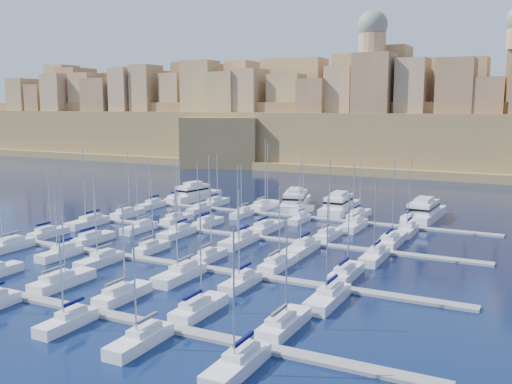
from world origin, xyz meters
The scene contains 53 objects.
ground centered at (0.00, 0.00, 0.00)m, with size 600.00×600.00×0.00m, color black.
pontoon_near centered at (0.00, -34.00, 0.20)m, with size 84.00×2.00×0.40m, color slate.
pontoon_mid_near centered at (0.00, -12.00, 0.20)m, with size 84.00×2.00×0.40m, color slate.
pontoon_mid_far centered at (0.00, 10.00, 0.20)m, with size 84.00×2.00×0.40m, color slate.
pontoon_far centered at (0.00, 32.00, 0.20)m, with size 84.00×2.00×0.40m, color slate.
sailboat_2 centered at (-11.01, -28.05, 0.78)m, with size 3.04×10.14×17.15m.
sailboat_3 centered at (0.16, -28.64, 0.73)m, with size 2.69×8.96×12.77m.
sailboat_4 centered at (11.75, -28.45, 0.76)m, with size 2.80×9.34×15.15m.
sailboat_5 centered at (22.96, -28.37, 0.74)m, with size 2.85×9.49×12.64m.
sailboat_9 centered at (0.77, -38.86, 0.71)m, with size 2.38×7.93×11.24m.
sailboat_10 centered at (11.40, -39.25, 0.74)m, with size 2.61×8.72×13.56m.
sailboat_11 centered at (23.16, -39.59, 0.75)m, with size 2.83×9.42×14.32m.
sailboat_12 centered at (-35.97, -6.94, 0.73)m, with size 2.50×8.34×13.54m.
sailboat_13 centered at (-25.10, -6.60, 0.74)m, with size 2.71×9.03×13.15m.
sailboat_14 centered at (-11.40, -7.24, 0.73)m, with size 2.31×7.72×13.18m.
sailboat_15 centered at (0.33, -7.30, 0.72)m, with size 2.28×7.60×12.30m.
sailboat_16 centered at (12.14, -6.56, 0.74)m, with size 2.73×9.11×13.13m.
sailboat_17 centered at (23.10, -6.39, 0.74)m, with size 2.84×9.45×13.34m.
sailboat_18 centered at (-34.32, -18.06, 0.76)m, with size 3.11×10.37×14.14m.
sailboat_19 centered at (-22.58, -17.14, 0.73)m, with size 2.55×8.49×13.01m.
sailboat_20 centered at (-13.75, -17.38, 0.75)m, with size 2.69×8.98×14.67m.
sailboat_21 centered at (1.83, -17.95, 0.75)m, with size 3.04×10.14×13.61m.
sailboat_22 centered at (11.41, -17.10, 0.74)m, with size 2.53×8.42×14.06m.
sailboat_23 centered at (24.41, -17.96, 0.76)m, with size 3.05×10.16×14.50m.
sailboat_24 centered at (-35.23, 15.48, 0.76)m, with size 2.76×9.19×15.56m.
sailboat_25 centered at (-21.83, 15.28, 0.74)m, with size 2.63×8.78×13.34m.
sailboat_26 centered at (-13.84, 15.20, 0.75)m, with size 2.59×8.63×15.06m.
sailboat_27 centered at (-0.88, 16.15, 0.79)m, with size 3.17×10.55×17.74m.
sailboat_28 centered at (12.39, 15.51, 0.76)m, with size 2.78×9.26×15.22m.
sailboat_29 centered at (24.14, 16.30, 0.77)m, with size 3.25×10.85×15.65m.
sailboat_30 centered at (-36.24, 3.93, 0.77)m, with size 3.12×10.40×16.48m.
sailboat_31 centered at (-23.34, 4.63, 0.74)m, with size 2.69×8.97×13.82m.
sailboat_32 centered at (-14.05, 4.33, 0.76)m, with size 2.87×9.58×15.22m.
sailboat_33 centered at (-0.30, 3.99, 0.76)m, with size 3.08×10.27×14.78m.
sailboat_34 centered at (11.85, 3.90, 0.77)m, with size 3.14×10.46×16.15m.
sailboat_35 centered at (24.36, 4.46, 0.74)m, with size 2.79×9.32×13.39m.
sailboat_36 centered at (-36.62, 37.54, 0.74)m, with size 2.79×9.32×13.57m.
sailboat_37 centered at (-25.11, 37.39, 0.73)m, with size 2.70×9.02×13.03m.
sailboat_38 centered at (-12.15, 38.26, 0.78)m, with size 3.23×10.77×17.13m.
sailboat_39 centered at (-1.83, 37.29, 0.74)m, with size 2.64×8.81×13.87m.
sailboat_40 centered at (11.66, 37.78, 0.75)m, with size 2.94×9.80×13.77m.
sailboat_41 centered at (23.03, 36.92, 0.73)m, with size 2.41×8.05×13.31m.
sailboat_42 centered at (-37.15, 26.67, 0.74)m, with size 2.66×8.88×13.31m.
sailboat_43 centered at (-23.77, 27.25, 0.72)m, with size 2.31×7.71×12.22m.
sailboat_44 centered at (-12.18, 27.20, 0.72)m, with size 2.34×7.80×12.21m.
sailboat_45 centered at (1.79, 27.24, 0.70)m, with size 2.32×7.73×10.36m.
sailboat_46 centered at (14.18, 25.94, 0.76)m, with size 3.11×10.37×13.86m.
sailboat_47 centered at (24.93, 26.52, 0.74)m, with size 2.76×9.19×13.23m.
motor_yacht_a centered at (-34.12, 41.29, 1.73)m, with size 7.54×16.80×5.25m.
motor_yacht_b centered at (-5.68, 42.63, 1.73)m, with size 10.84×19.82×5.25m.
motor_yacht_c centered at (5.74, 41.92, 1.73)m, with size 5.90×17.70×5.25m.
motor_yacht_d centered at (25.00, 42.47, 1.73)m, with size 6.57×18.94×5.25m.
fortified_city centered at (-0.19, 155.26, 14.74)m, with size 460.00×108.95×59.52m.
Camera 1 is at (47.66, -84.04, 25.05)m, focal length 40.00 mm.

